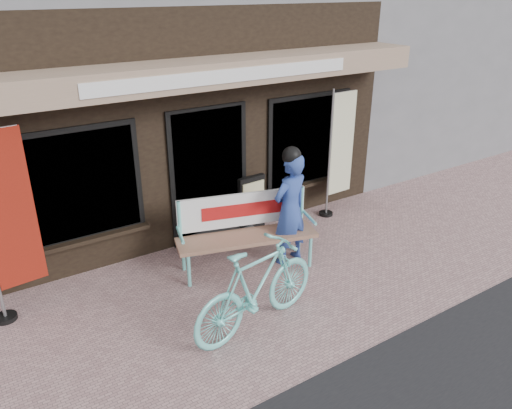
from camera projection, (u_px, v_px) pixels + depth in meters
ground at (280, 293)px, 6.83m from camera, size 70.00×70.00×0.00m
storefront at (131, 35)px, 9.43m from camera, size 7.00×6.77×6.00m
neighbor_right_near at (413, 25)px, 14.15m from camera, size 10.00×7.00×5.60m
bench at (245, 226)px, 7.26m from camera, size 2.10×1.04×1.10m
person at (290, 207)px, 7.28m from camera, size 0.69×0.52×1.81m
bicycle at (257, 288)px, 5.93m from camera, size 1.94×0.85×1.13m
nobori_red at (7, 222)px, 5.91m from camera, size 0.74×0.30×2.50m
nobori_cream at (339, 151)px, 8.78m from camera, size 0.67×0.26×2.29m
menu_stand at (252, 204)px, 8.31m from camera, size 0.51×0.14×1.00m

